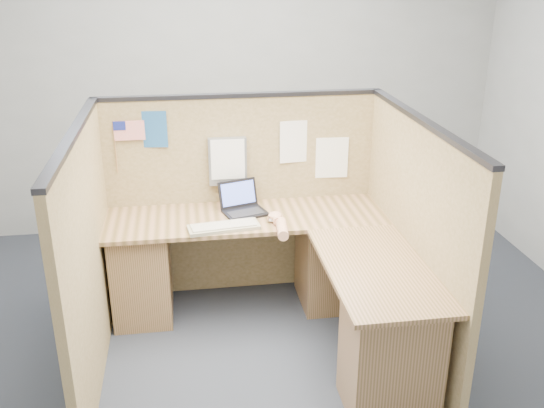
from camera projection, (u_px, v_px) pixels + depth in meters
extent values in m
plane|color=#21242F|center=(259.00, 361.00, 3.90)|extent=(5.00, 5.00, 0.00)
plane|color=gray|center=(226.00, 80.00, 5.44)|extent=(5.00, 0.00, 5.00)
cube|color=olive|center=(241.00, 197.00, 4.53)|extent=(2.05, 0.05, 1.50)
cube|color=#232328|center=(239.00, 95.00, 4.25)|extent=(2.05, 0.06, 0.03)
cube|color=olive|center=(88.00, 260.00, 3.57)|extent=(0.05, 1.80, 1.50)
cube|color=#232328|center=(73.00, 134.00, 3.29)|extent=(0.06, 1.80, 0.03)
cube|color=olive|center=(412.00, 239.00, 3.85)|extent=(0.05, 1.80, 1.50)
cube|color=#232328|center=(424.00, 121.00, 3.56)|extent=(0.06, 1.80, 0.03)
cube|color=brown|center=(246.00, 218.00, 4.25)|extent=(1.95, 0.60, 0.03)
cube|color=brown|center=(377.00, 269.00, 3.54)|extent=(0.60, 1.15, 0.03)
cube|color=brown|center=(142.00, 271.00, 4.28)|extent=(0.40, 0.50, 0.70)
cube|color=brown|center=(328.00, 258.00, 4.47)|extent=(0.40, 0.50, 0.70)
cube|color=brown|center=(391.00, 354.00, 3.38)|extent=(0.50, 0.40, 0.70)
cube|color=black|center=(245.00, 213.00, 4.27)|extent=(0.34, 0.29, 0.02)
cube|color=black|center=(243.00, 193.00, 4.36)|extent=(0.29, 0.14, 0.19)
cube|color=#4154A6|center=(243.00, 193.00, 4.35)|extent=(0.25, 0.12, 0.16)
cube|color=gray|center=(224.00, 227.00, 4.03)|extent=(0.49, 0.22, 0.02)
cube|color=silver|center=(224.00, 225.00, 4.03)|extent=(0.44, 0.18, 0.01)
ellipsoid|color=#BBBBC0|center=(275.00, 219.00, 4.14)|extent=(0.12, 0.10, 0.04)
ellipsoid|color=tan|center=(276.00, 216.00, 4.12)|extent=(0.09, 0.11, 0.05)
cylinder|color=tan|center=(277.00, 221.00, 4.09)|extent=(0.06, 0.05, 0.06)
cylinder|color=tan|center=(282.00, 229.00, 3.96)|extent=(0.10, 0.26, 0.08)
cube|color=#1F5491|center=(153.00, 129.00, 4.22)|extent=(0.19, 0.03, 0.26)
cylinder|color=olive|center=(115.00, 147.00, 4.21)|extent=(0.01, 0.01, 0.37)
cube|color=red|center=(129.00, 131.00, 4.18)|extent=(0.21, 0.00, 0.14)
cube|color=navy|center=(119.00, 126.00, 4.16)|extent=(0.08, 0.00, 0.06)
cube|color=slate|center=(228.00, 161.00, 4.36)|extent=(0.27, 0.05, 0.35)
cube|color=white|center=(228.00, 159.00, 4.33)|extent=(0.24, 0.01, 0.30)
cube|color=white|center=(296.00, 142.00, 4.41)|extent=(0.24, 0.03, 0.31)
cube|color=white|center=(332.00, 158.00, 4.49)|extent=(0.24, 0.02, 0.31)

